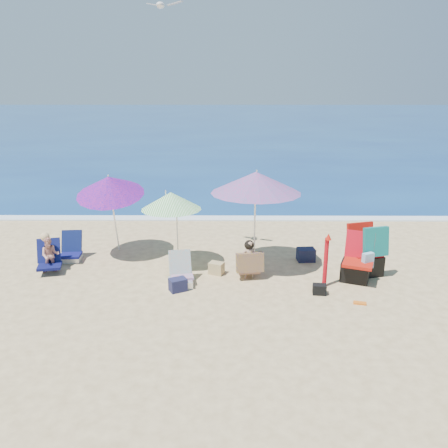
{
  "coord_description": "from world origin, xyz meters",
  "views": [
    {
      "loc": [
        -0.24,
        -8.43,
        4.0
      ],
      "look_at": [
        -0.3,
        1.0,
        1.1
      ],
      "focal_mm": 36.6,
      "sensor_mm": 36.0,
      "label": 1
    }
  ],
  "objects_px": {
    "umbrella_turquoise": "(256,182)",
    "person_center": "(249,260)",
    "umbrella_blue": "(109,186)",
    "furled_umbrella": "(326,257)",
    "chair_navy": "(71,253)",
    "camp_chair_left": "(356,266)",
    "seagull": "(161,5)",
    "person_left": "(50,255)",
    "umbrella_striped": "(171,201)",
    "chair_rainbow": "(181,276)",
    "camp_chair_right": "(367,256)"
  },
  "relations": [
    {
      "from": "umbrella_striped",
      "to": "seagull",
      "type": "xyz_separation_m",
      "value": [
        -0.12,
        0.41,
        3.98
      ]
    },
    {
      "from": "chair_navy",
      "to": "camp_chair_right",
      "type": "bearing_deg",
      "value": -6.73
    },
    {
      "from": "umbrella_blue",
      "to": "furled_umbrella",
      "type": "relative_size",
      "value": 1.84
    },
    {
      "from": "camp_chair_left",
      "to": "seagull",
      "type": "xyz_separation_m",
      "value": [
        -4.08,
        1.15,
        5.21
      ]
    },
    {
      "from": "camp_chair_left",
      "to": "seagull",
      "type": "distance_m",
      "value": 6.72
    },
    {
      "from": "umbrella_striped",
      "to": "person_left",
      "type": "bearing_deg",
      "value": -172.69
    },
    {
      "from": "umbrella_blue",
      "to": "seagull",
      "type": "relative_size",
      "value": 2.77
    },
    {
      "from": "umbrella_turquoise",
      "to": "seagull",
      "type": "relative_size",
      "value": 2.9
    },
    {
      "from": "umbrella_turquoise",
      "to": "person_center",
      "type": "xyz_separation_m",
      "value": [
        -0.15,
        -0.58,
        -1.56
      ]
    },
    {
      "from": "furled_umbrella",
      "to": "person_center",
      "type": "bearing_deg",
      "value": 165.21
    },
    {
      "from": "umbrella_striped",
      "to": "person_left",
      "type": "distance_m",
      "value": 2.93
    },
    {
      "from": "furled_umbrella",
      "to": "camp_chair_left",
      "type": "relative_size",
      "value": 1.12
    },
    {
      "from": "person_left",
      "to": "chair_navy",
      "type": "bearing_deg",
      "value": 74.09
    },
    {
      "from": "umbrella_turquoise",
      "to": "umbrella_blue",
      "type": "relative_size",
      "value": 1.05
    },
    {
      "from": "umbrella_blue",
      "to": "furled_umbrella",
      "type": "xyz_separation_m",
      "value": [
        4.73,
        -1.66,
        -1.12
      ]
    },
    {
      "from": "seagull",
      "to": "chair_navy",
      "type": "bearing_deg",
      "value": -179.17
    },
    {
      "from": "umbrella_blue",
      "to": "chair_navy",
      "type": "height_order",
      "value": "umbrella_blue"
    },
    {
      "from": "camp_chair_left",
      "to": "furled_umbrella",
      "type": "bearing_deg",
      "value": -155.86
    },
    {
      "from": "umbrella_turquoise",
      "to": "person_center",
      "type": "bearing_deg",
      "value": -104.36
    },
    {
      "from": "umbrella_turquoise",
      "to": "person_center",
      "type": "relative_size",
      "value": 2.64
    },
    {
      "from": "umbrella_striped",
      "to": "umbrella_blue",
      "type": "bearing_deg",
      "value": 158.19
    },
    {
      "from": "umbrella_turquoise",
      "to": "furled_umbrella",
      "type": "xyz_separation_m",
      "value": [
        1.39,
        -0.98,
        -1.34
      ]
    },
    {
      "from": "umbrella_turquoise",
      "to": "chair_navy",
      "type": "bearing_deg",
      "value": 173.99
    },
    {
      "from": "furled_umbrella",
      "to": "camp_chair_right",
      "type": "height_order",
      "value": "furled_umbrella"
    },
    {
      "from": "furled_umbrella",
      "to": "chair_rainbow",
      "type": "distance_m",
      "value": 3.01
    },
    {
      "from": "umbrella_striped",
      "to": "camp_chair_left",
      "type": "relative_size",
      "value": 1.71
    },
    {
      "from": "camp_chair_right",
      "to": "seagull",
      "type": "relative_size",
      "value": 1.48
    },
    {
      "from": "chair_navy",
      "to": "chair_rainbow",
      "type": "height_order",
      "value": "chair_navy"
    },
    {
      "from": "camp_chair_right",
      "to": "seagull",
      "type": "distance_m",
      "value": 6.78
    },
    {
      "from": "chair_rainbow",
      "to": "camp_chair_right",
      "type": "bearing_deg",
      "value": 7.77
    },
    {
      "from": "chair_rainbow",
      "to": "chair_navy",
      "type": "bearing_deg",
      "value": 153.88
    },
    {
      "from": "furled_umbrella",
      "to": "person_left",
      "type": "relative_size",
      "value": 1.29
    },
    {
      "from": "furled_umbrella",
      "to": "person_center",
      "type": "relative_size",
      "value": 1.37
    },
    {
      "from": "umbrella_blue",
      "to": "person_left",
      "type": "distance_m",
      "value": 2.02
    },
    {
      "from": "chair_navy",
      "to": "camp_chair_right",
      "type": "height_order",
      "value": "camp_chair_right"
    },
    {
      "from": "chair_navy",
      "to": "camp_chair_left",
      "type": "bearing_deg",
      "value": -9.82
    },
    {
      "from": "umbrella_blue",
      "to": "furled_umbrella",
      "type": "bearing_deg",
      "value": -19.3
    },
    {
      "from": "umbrella_blue",
      "to": "umbrella_striped",
      "type": "bearing_deg",
      "value": -21.81
    },
    {
      "from": "umbrella_blue",
      "to": "furled_umbrella",
      "type": "height_order",
      "value": "umbrella_blue"
    },
    {
      "from": "umbrella_striped",
      "to": "chair_rainbow",
      "type": "height_order",
      "value": "umbrella_striped"
    },
    {
      "from": "seagull",
      "to": "camp_chair_left",
      "type": "bearing_deg",
      "value": -15.7
    },
    {
      "from": "umbrella_blue",
      "to": "person_left",
      "type": "relative_size",
      "value": 2.37
    },
    {
      "from": "umbrella_blue",
      "to": "seagull",
      "type": "bearing_deg",
      "value": -7.71
    },
    {
      "from": "person_left",
      "to": "seagull",
      "type": "bearing_deg",
      "value": 16.43
    },
    {
      "from": "umbrella_blue",
      "to": "chair_rainbow",
      "type": "xyz_separation_m",
      "value": [
        1.75,
        -1.56,
        -1.58
      ]
    },
    {
      "from": "chair_rainbow",
      "to": "umbrella_striped",
      "type": "bearing_deg",
      "value": 105.35
    },
    {
      "from": "person_left",
      "to": "seagull",
      "type": "distance_m",
      "value": 5.77
    },
    {
      "from": "camp_chair_left",
      "to": "chair_navy",
      "type": "bearing_deg",
      "value": 170.18
    },
    {
      "from": "umbrella_turquoise",
      "to": "person_center",
      "type": "distance_m",
      "value": 1.67
    },
    {
      "from": "umbrella_striped",
      "to": "seagull",
      "type": "distance_m",
      "value": 4.0
    }
  ]
}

